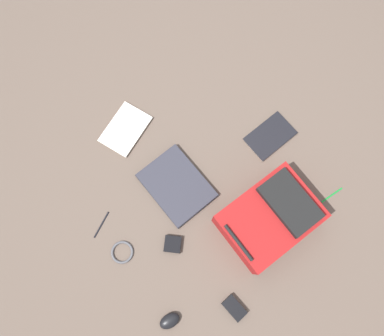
# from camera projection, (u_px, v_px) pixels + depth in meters

# --- Properties ---
(ground_plane) EXTENTS (4.17, 4.17, 0.00)m
(ground_plane) POSITION_uv_depth(u_px,v_px,m) (198.00, 174.00, 1.96)
(ground_plane) COLOR brown
(backpack) EXTENTS (0.39, 0.49, 0.21)m
(backpack) POSITION_uv_depth(u_px,v_px,m) (270.00, 217.00, 1.81)
(backpack) COLOR maroon
(backpack) RESTS_ON ground_plane
(laptop) EXTENTS (0.39, 0.31, 0.03)m
(laptop) POSITION_uv_depth(u_px,v_px,m) (177.00, 185.00, 1.93)
(laptop) COLOR #24242C
(laptop) RESTS_ON ground_plane
(book_red) EXTENTS (0.24, 0.30, 0.02)m
(book_red) POSITION_uv_depth(u_px,v_px,m) (125.00, 129.00, 2.01)
(book_red) COLOR silver
(book_red) RESTS_ON ground_plane
(book_comic) EXTENTS (0.19, 0.27, 0.02)m
(book_comic) POSITION_uv_depth(u_px,v_px,m) (270.00, 136.00, 2.01)
(book_comic) COLOR silver
(book_comic) RESTS_ON ground_plane
(computer_mouse) EXTENTS (0.09, 0.12, 0.04)m
(computer_mouse) POSITION_uv_depth(u_px,v_px,m) (170.00, 321.00, 1.76)
(computer_mouse) COLOR black
(computer_mouse) RESTS_ON ground_plane
(cable_coil) EXTENTS (0.11, 0.11, 0.01)m
(cable_coil) POSITION_uv_depth(u_px,v_px,m) (122.00, 252.00, 1.85)
(cable_coil) COLOR #4C4C51
(cable_coil) RESTS_ON ground_plane
(power_brick) EXTENTS (0.12, 0.07, 0.03)m
(power_brick) POSITION_uv_depth(u_px,v_px,m) (234.00, 308.00, 1.78)
(power_brick) COLOR black
(power_brick) RESTS_ON ground_plane
(pen_black) EXTENTS (0.05, 0.14, 0.01)m
(pen_black) POSITION_uv_depth(u_px,v_px,m) (101.00, 225.00, 1.89)
(pen_black) COLOR black
(pen_black) RESTS_ON ground_plane
(pen_blue) EXTENTS (0.04, 0.13, 0.01)m
(pen_blue) POSITION_uv_depth(u_px,v_px,m) (332.00, 195.00, 1.93)
(pen_blue) COLOR #198C33
(pen_blue) RESTS_ON ground_plane
(earbud_pouch) EXTENTS (0.11, 0.11, 0.03)m
(earbud_pouch) POSITION_uv_depth(u_px,v_px,m) (173.00, 244.00, 1.85)
(earbud_pouch) COLOR black
(earbud_pouch) RESTS_ON ground_plane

